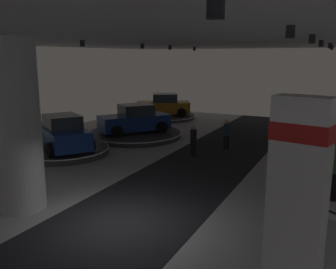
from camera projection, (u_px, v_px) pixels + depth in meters
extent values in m
cube|color=#B2B2B7|center=(121.00, 225.00, 11.02)|extent=(24.00, 44.00, 0.05)
cube|color=#232328|center=(121.00, 224.00, 11.02)|extent=(4.40, 44.00, 0.01)
cube|color=silver|center=(115.00, 31.00, 9.86)|extent=(24.00, 44.00, 0.10)
cylinder|color=black|center=(82.00, 43.00, 12.54)|extent=(0.16, 0.16, 0.22)
cylinder|color=black|center=(142.00, 46.00, 15.74)|extent=(0.16, 0.16, 0.22)
cylinder|color=black|center=(170.00, 47.00, 18.35)|extent=(0.16, 0.16, 0.22)
cylinder|color=black|center=(194.00, 49.00, 21.74)|extent=(0.16, 0.16, 0.22)
cylinder|color=black|center=(216.00, 6.00, 3.15)|extent=(0.16, 0.16, 0.22)
cylinder|color=black|center=(290.00, 32.00, 6.48)|extent=(0.16, 0.16, 0.22)
cylinder|color=black|center=(312.00, 39.00, 9.21)|extent=(0.16, 0.16, 0.22)
cylinder|color=black|center=(321.00, 43.00, 12.56)|extent=(0.16, 0.16, 0.22)
cylinder|color=black|center=(330.00, 46.00, 15.15)|extent=(0.16, 0.16, 0.22)
cylinder|color=black|center=(332.00, 48.00, 18.52)|extent=(0.16, 0.16, 0.22)
cylinder|color=silver|center=(17.00, 126.00, 11.63)|extent=(1.46, 1.46, 5.50)
cube|color=white|center=(298.00, 191.00, 7.37)|extent=(1.19, 0.77, 3.82)
cube|color=red|center=(302.00, 131.00, 7.12)|extent=(1.22, 0.80, 0.36)
cylinder|color=#333338|center=(63.00, 151.00, 18.86)|extent=(4.56, 4.56, 0.33)
cylinder|color=white|center=(63.00, 148.00, 18.84)|extent=(4.65, 4.65, 0.05)
cube|color=navy|center=(62.00, 136.00, 18.70)|extent=(4.51, 3.78, 0.90)
cube|color=#2D3842|center=(62.00, 122.00, 18.42)|extent=(2.44, 2.34, 0.70)
cylinder|color=black|center=(36.00, 138.00, 19.45)|extent=(0.69, 0.55, 0.68)
cylinder|color=black|center=(74.00, 134.00, 20.46)|extent=(0.69, 0.55, 0.68)
cylinder|color=black|center=(50.00, 150.00, 17.06)|extent=(0.69, 0.55, 0.68)
cylinder|color=black|center=(91.00, 144.00, 18.07)|extent=(0.69, 0.55, 0.68)
sphere|color=white|center=(43.00, 128.00, 20.15)|extent=(0.18, 0.18, 0.18)
sphere|color=white|center=(61.00, 126.00, 20.65)|extent=(0.18, 0.18, 0.18)
cylinder|color=#333338|center=(163.00, 117.00, 29.76)|extent=(5.09, 5.09, 0.26)
cylinder|color=white|center=(163.00, 115.00, 29.74)|extent=(5.20, 5.20, 0.05)
cube|color=#B77519|center=(163.00, 107.00, 29.61)|extent=(4.55, 3.55, 0.90)
cube|color=#2D3842|center=(165.00, 98.00, 29.46)|extent=(2.41, 2.27, 0.70)
cylinder|color=black|center=(145.00, 113.00, 28.65)|extent=(0.70, 0.51, 0.68)
cylinder|color=black|center=(146.00, 109.00, 30.60)|extent=(0.70, 0.51, 0.68)
cylinder|color=black|center=(182.00, 113.00, 28.72)|extent=(0.70, 0.51, 0.68)
cylinder|color=black|center=(180.00, 109.00, 30.68)|extent=(0.70, 0.51, 0.68)
sphere|color=white|center=(137.00, 107.00, 29.05)|extent=(0.18, 0.18, 0.18)
sphere|color=white|center=(138.00, 105.00, 30.01)|extent=(0.18, 0.18, 0.18)
cylinder|color=black|center=(332.00, 122.00, 24.04)|extent=(0.62, 0.65, 0.68)
cylinder|color=#333338|center=(134.00, 134.00, 22.90)|extent=(5.77, 5.77, 0.30)
cylinder|color=white|center=(134.00, 132.00, 22.88)|extent=(5.89, 5.89, 0.05)
cube|color=navy|center=(134.00, 122.00, 22.75)|extent=(3.98, 4.43, 0.90)
cube|color=#2D3842|center=(136.00, 110.00, 22.65)|extent=(2.39, 2.46, 0.70)
cylinder|color=black|center=(117.00, 132.00, 21.31)|extent=(0.59, 0.67, 0.68)
cylinder|color=black|center=(107.00, 126.00, 23.06)|extent=(0.59, 0.67, 0.68)
cylinder|color=black|center=(162.00, 127.00, 22.54)|extent=(0.59, 0.67, 0.68)
cylinder|color=black|center=(149.00, 122.00, 24.30)|extent=(0.59, 0.67, 0.68)
sphere|color=white|center=(104.00, 124.00, 21.40)|extent=(0.18, 0.18, 0.18)
sphere|color=white|center=(99.00, 122.00, 22.27)|extent=(0.18, 0.18, 0.18)
cylinder|color=black|center=(316.00, 150.00, 17.33)|extent=(0.70, 0.31, 0.68)
cylinder|color=black|center=(326.00, 142.00, 18.94)|extent=(0.70, 0.31, 0.68)
sphere|color=white|center=(306.00, 139.00, 18.01)|extent=(0.18, 0.18, 0.18)
sphere|color=white|center=(311.00, 135.00, 18.81)|extent=(0.18, 0.18, 0.18)
cylinder|color=black|center=(334.00, 168.00, 14.10)|extent=(0.85, 0.30, 0.84)
cylinder|color=black|center=(332.00, 188.00, 12.02)|extent=(0.85, 0.30, 0.84)
cylinder|color=black|center=(224.00, 142.00, 19.86)|extent=(0.14, 0.14, 0.80)
cylinder|color=black|center=(228.00, 142.00, 19.83)|extent=(0.14, 0.14, 0.80)
cylinder|color=#233851|center=(227.00, 130.00, 19.71)|extent=(0.32, 0.32, 0.62)
sphere|color=tan|center=(227.00, 122.00, 19.62)|extent=(0.22, 0.22, 0.22)
cylinder|color=black|center=(195.00, 149.00, 18.28)|extent=(0.14, 0.14, 0.80)
cylinder|color=black|center=(191.00, 149.00, 18.34)|extent=(0.14, 0.14, 0.80)
cylinder|color=black|center=(193.00, 136.00, 18.17)|extent=(0.32, 0.32, 0.62)
sphere|color=tan|center=(194.00, 127.00, 18.08)|extent=(0.22, 0.22, 0.22)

